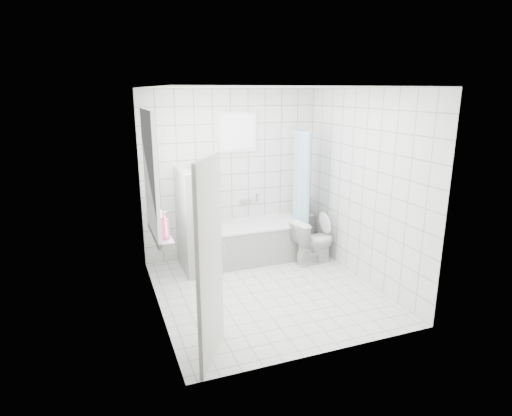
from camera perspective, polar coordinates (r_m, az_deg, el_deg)
name	(u,v)px	position (r m, az deg, el deg)	size (l,w,h in m)	color
ground	(267,291)	(5.78, 1.49, -10.94)	(3.00, 3.00, 0.00)	white
ceiling	(269,87)	(5.18, 1.70, 15.80)	(3.00, 3.00, 0.00)	white
wall_back	(232,174)	(6.71, -3.28, 4.51)	(2.80, 0.02, 2.60)	white
wall_front	(329,231)	(4.04, 9.69, -3.03)	(2.80, 0.02, 2.60)	white
wall_left	(154,206)	(4.99, -13.47, 0.30)	(0.02, 3.00, 2.60)	white
wall_right	(363,187)	(5.99, 14.09, 2.75)	(0.02, 3.00, 2.60)	white
window_left	(153,175)	(5.22, -13.63, 4.33)	(0.01, 0.90, 1.40)	white
window_back	(238,132)	(6.61, -2.41, 10.04)	(0.50, 0.01, 0.50)	white
window_sill	(160,234)	(5.41, -12.66, -3.35)	(0.18, 1.02, 0.08)	white
door	(210,262)	(4.08, -6.15, -7.18)	(0.04, 0.80, 2.00)	silver
bathtub	(247,242)	(6.67, -1.18, -4.53)	(1.78, 0.77, 0.58)	white
partition_wall	(186,221)	(6.24, -9.33, -1.70)	(0.15, 0.85, 1.50)	white
tiled_ledge	(301,230)	(7.30, 6.00, -2.99)	(0.40, 0.24, 0.55)	white
toilet	(314,241)	(6.60, 7.69, -4.43)	(0.38, 0.67, 0.68)	white
curtain_rod	(299,129)	(6.60, 5.72, 10.41)	(0.02, 0.02, 0.80)	silver
shower_curtain	(301,189)	(6.62, 6.01, 2.53)	(0.14, 0.48, 1.78)	#459ECB
tub_faucet	(246,201)	(6.84, -1.36, 0.87)	(0.18, 0.06, 0.06)	silver
sill_bottles	(161,222)	(5.30, -12.56, -1.78)	(0.19, 0.79, 0.33)	pink
ledge_bottles	(302,208)	(7.16, 6.21, -0.04)	(0.18, 0.17, 0.26)	yellow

